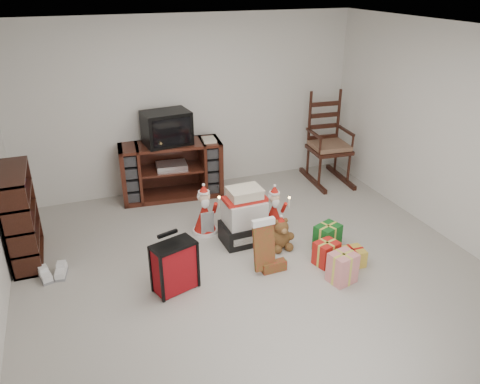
% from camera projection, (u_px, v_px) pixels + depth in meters
% --- Properties ---
extents(room, '(5.01, 5.01, 2.51)m').
position_uv_depth(room, '(257.00, 166.00, 4.60)').
color(room, '#B0AAA1').
rests_on(room, ground).
extents(tv_stand, '(1.46, 0.64, 0.81)m').
position_uv_depth(tv_stand, '(172.00, 170.00, 6.71)').
color(tv_stand, '#4C1C15').
rests_on(tv_stand, floor).
extents(bookshelf, '(0.30, 0.89, 1.08)m').
position_uv_depth(bookshelf, '(21.00, 218.00, 5.17)').
color(bookshelf, '#35150E').
rests_on(bookshelf, floor).
extents(rocking_chair, '(0.65, 0.99, 1.43)m').
position_uv_depth(rocking_chair, '(327.00, 150.00, 7.24)').
color(rocking_chair, '#35150E').
rests_on(rocking_chair, floor).
extents(gift_pile, '(0.56, 0.41, 0.69)m').
position_uv_depth(gift_pile, '(245.00, 219.00, 5.60)').
color(gift_pile, black).
rests_on(gift_pile, floor).
extents(red_suitcase, '(0.47, 0.34, 0.64)m').
position_uv_depth(red_suitcase, '(175.00, 267.00, 4.74)').
color(red_suitcase, maroon).
rests_on(red_suitcase, floor).
extents(stocking, '(0.30, 0.14, 0.64)m').
position_uv_depth(stocking, '(264.00, 246.00, 5.02)').
color(stocking, '#0B6A1A').
rests_on(stocking, floor).
extents(teddy_bear, '(0.26, 0.23, 0.38)m').
position_uv_depth(teddy_bear, '(280.00, 235.00, 5.52)').
color(teddy_bear, brown).
rests_on(teddy_bear, floor).
extents(santa_figurine, '(0.30, 0.29, 0.62)m').
position_uv_depth(santa_figurine, '(274.00, 214.00, 5.86)').
color(santa_figurine, '#B41A13').
rests_on(santa_figurine, floor).
extents(mrs_claus_figurine, '(0.32, 0.30, 0.66)m').
position_uv_depth(mrs_claus_figurine, '(205.00, 214.00, 5.82)').
color(mrs_claus_figurine, '#B41A13').
rests_on(mrs_claus_figurine, floor).
extents(sneaker_pair, '(0.32, 0.27, 0.09)m').
position_uv_depth(sneaker_pair, '(53.00, 274.00, 5.03)').
color(sneaker_pair, white).
rests_on(sneaker_pair, floor).
extents(gift_cluster, '(0.55, 0.85, 0.26)m').
position_uv_depth(gift_cluster, '(335.00, 254.00, 5.23)').
color(gift_cluster, red).
rests_on(gift_cluster, floor).
extents(crt_television, '(0.67, 0.52, 0.46)m').
position_uv_depth(crt_television, '(167.00, 128.00, 6.43)').
color(crt_television, black).
rests_on(crt_television, tv_stand).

